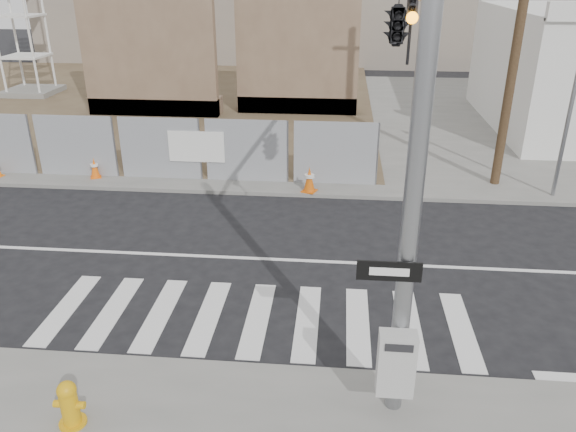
# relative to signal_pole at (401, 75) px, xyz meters

# --- Properties ---
(ground) EXTENTS (100.00, 100.00, 0.00)m
(ground) POSITION_rel_signal_pole_xyz_m (-2.49, 2.05, -4.78)
(ground) COLOR black
(ground) RESTS_ON ground
(sidewalk_far) EXTENTS (50.00, 20.00, 0.12)m
(sidewalk_far) POSITION_rel_signal_pole_xyz_m (-2.49, 16.05, -4.72)
(sidewalk_far) COLOR slate
(sidewalk_far) RESTS_ON ground
(signal_pole) EXTENTS (0.96, 5.87, 7.00)m
(signal_pole) POSITION_rel_signal_pole_xyz_m (0.00, 0.00, 0.00)
(signal_pole) COLOR gray
(signal_pole) RESTS_ON sidewalk_near
(far_signal_pole) EXTENTS (0.16, 0.20, 5.60)m
(far_signal_pole) POSITION_rel_signal_pole_xyz_m (5.51, 6.65, -1.30)
(far_signal_pole) COLOR gray
(far_signal_pole) RESTS_ON sidewalk_far
(concrete_wall_left) EXTENTS (6.00, 1.30, 8.00)m
(concrete_wall_left) POSITION_rel_signal_pole_xyz_m (-9.49, 15.13, -1.40)
(concrete_wall_left) COLOR brown
(concrete_wall_left) RESTS_ON sidewalk_far
(concrete_wall_right) EXTENTS (5.50, 1.30, 8.00)m
(concrete_wall_right) POSITION_rel_signal_pole_xyz_m (-2.99, 16.13, -1.40)
(concrete_wall_right) COLOR brown
(concrete_wall_right) RESTS_ON sidewalk_far
(utility_pole_right) EXTENTS (1.60, 0.28, 10.00)m
(utility_pole_right) POSITION_rel_signal_pole_xyz_m (4.01, 7.55, 0.42)
(utility_pole_right) COLOR #463420
(utility_pole_right) RESTS_ON sidewalk_far
(fire_hydrant) EXTENTS (0.48, 0.43, 0.78)m
(fire_hydrant) POSITION_rel_signal_pole_xyz_m (-4.87, -3.62, -4.27)
(fire_hydrant) COLOR #CF950B
(fire_hydrant) RESTS_ON sidewalk_near
(traffic_cone_c) EXTENTS (0.45, 0.45, 0.66)m
(traffic_cone_c) POSITION_rel_signal_pole_xyz_m (-8.89, 6.87, -4.34)
(traffic_cone_c) COLOR #EF5D0C
(traffic_cone_c) RESTS_ON sidewalk_far
(traffic_cone_d) EXTENTS (0.52, 0.52, 0.79)m
(traffic_cone_d) POSITION_rel_signal_pole_xyz_m (-1.85, 6.27, -4.28)
(traffic_cone_d) COLOR #D5570B
(traffic_cone_d) RESTS_ON sidewalk_far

